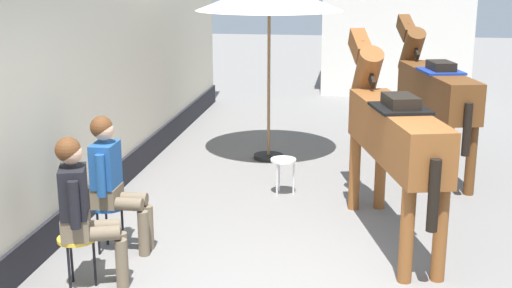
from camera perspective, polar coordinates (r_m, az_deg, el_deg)
ground_plane at (r=8.86m, az=4.29°, el=-3.74°), size 40.00×40.00×0.00m
pub_facade_wall at (r=7.67m, az=-15.80°, el=4.69°), size 0.34×14.00×3.40m
distant_cottage at (r=16.15m, az=11.59°, el=10.88°), size 3.40×2.60×3.50m
seated_visitor_near at (r=6.15m, az=-14.34°, el=-4.96°), size 0.61×0.49×1.39m
seated_visitor_far at (r=6.87m, az=-11.90°, el=-2.72°), size 0.61×0.49×1.39m
saddled_horse_near at (r=7.14m, az=11.28°, el=1.15°), size 1.02×2.94×2.06m
saddled_horse_far at (r=9.69m, az=14.61°, el=4.50°), size 0.96×2.95×2.06m
spare_stool_white at (r=8.52m, az=2.30°, el=-1.63°), size 0.32×0.32×0.46m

